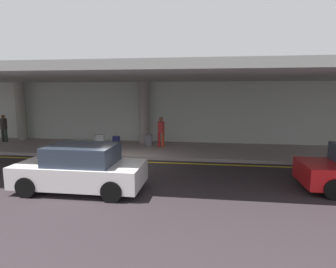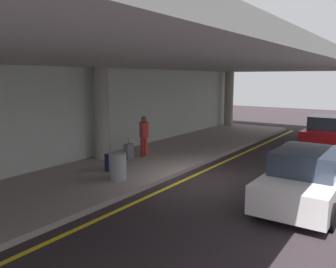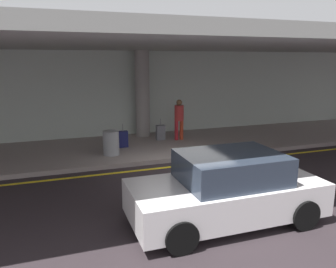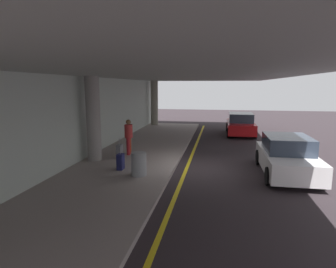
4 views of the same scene
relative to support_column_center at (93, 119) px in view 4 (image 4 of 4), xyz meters
The scene contains 13 objects.
ground_plane 5.06m from the support_column_center, 90.00° to the right, with size 60.00×60.00×0.00m, color #2C2428.
sidewalk 2.46m from the support_column_center, 90.00° to the right, with size 26.00×4.20×0.15m, color gray.
lane_stripe_yellow 4.55m from the support_column_center, 90.00° to the right, with size 26.00×0.14×0.01m, color yellow.
support_column_center is the anchor object (origin of this frame).
support_column_right_mid 12.00m from the support_column_center, ahead, with size 0.61×0.61×3.65m, color gray.
ceiling_overhang 2.86m from the support_column_center, 90.00° to the right, with size 28.00×13.20×0.30m, color #999B95.
terminal_back_wall 0.69m from the support_column_center, 90.00° to the left, with size 26.00×0.30×3.80m, color #B2BCB2.
car_white 8.08m from the support_column_center, 92.02° to the right, with size 4.10×1.92×1.50m.
car_red 11.33m from the support_column_center, 37.53° to the right, with size 4.10×1.92×1.50m.
traveler_with_luggage 1.91m from the support_column_center, 43.67° to the right, with size 0.38×0.38×1.68m.
suitcase_upright_primary 2.53m from the support_column_center, 126.93° to the right, with size 0.36×0.22×0.90m.
suitcase_upright_secondary 1.87m from the support_column_center, 63.11° to the right, with size 0.36×0.22×0.90m.
trash_bin_steel 3.42m from the support_column_center, 125.79° to the right, with size 0.56×0.56×0.85m, color gray.
Camera 4 is at (-11.71, -0.71, 3.40)m, focal length 30.96 mm.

